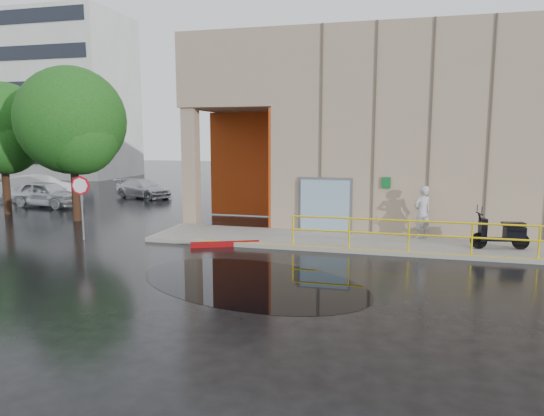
{
  "coord_description": "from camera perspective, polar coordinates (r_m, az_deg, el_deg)",
  "views": [
    {
      "loc": [
        2.79,
        -12.7,
        3.81
      ],
      "look_at": [
        -1.19,
        3.0,
        1.42
      ],
      "focal_mm": 32.0,
      "sensor_mm": 36.0,
      "label": 1
    }
  ],
  "objects": [
    {
      "name": "tree_near",
      "position": [
        23.51,
        -22.31,
        9.04
      ],
      "size": [
        4.77,
        4.77,
        6.91
      ],
      "rotation": [
        0.0,
        0.0,
        0.16
      ],
      "color": "black",
      "rests_on": "ground"
    },
    {
      "name": "sidewalk",
      "position": [
        17.65,
        17.87,
        -4.25
      ],
      "size": [
        20.0,
        3.0,
        0.15
      ],
      "primitive_type": "cube",
      "color": "gray",
      "rests_on": "ground"
    },
    {
      "name": "guardrail",
      "position": [
        16.23,
        19.14,
        -3.21
      ],
      "size": [
        9.56,
        0.06,
        1.03
      ],
      "color": "yellow",
      "rests_on": "sidewalk"
    },
    {
      "name": "person",
      "position": [
        18.3,
        17.26,
        -0.48
      ],
      "size": [
        0.84,
        0.78,
        1.92
      ],
      "primitive_type": "imported",
      "rotation": [
        0.0,
        0.0,
        3.77
      ],
      "color": "#B3B2B7",
      "rests_on": "sidewalk"
    },
    {
      "name": "car_b",
      "position": [
        32.3,
        -25.74,
        2.14
      ],
      "size": [
        4.89,
        2.39,
        1.54
      ],
      "primitive_type": "imported",
      "rotation": [
        0.0,
        0.0,
        1.74
      ],
      "color": "silver",
      "rests_on": "ground"
    },
    {
      "name": "tree_far",
      "position": [
        27.21,
        -29.11,
        7.87
      ],
      "size": [
        4.45,
        4.45,
        6.47
      ],
      "rotation": [
        0.0,
        0.0,
        -0.07
      ],
      "color": "black",
      "rests_on": "ground"
    },
    {
      "name": "scooter",
      "position": [
        17.52,
        25.39,
        -1.74
      ],
      "size": [
        1.9,
        0.87,
        1.44
      ],
      "rotation": [
        0.0,
        0.0,
        0.16
      ],
      "color": "black",
      "rests_on": "sidewalk"
    },
    {
      "name": "car_c",
      "position": [
        31.59,
        -14.9,
        2.23
      ],
      "size": [
        4.34,
        2.89,
        1.17
      ],
      "primitive_type": "imported",
      "rotation": [
        0.0,
        0.0,
        1.23
      ],
      "color": "silver",
      "rests_on": "ground"
    },
    {
      "name": "stop_sign",
      "position": [
        19.14,
        -21.57,
        1.65
      ],
      "size": [
        0.72,
        0.14,
        2.4
      ],
      "rotation": [
        0.0,
        0.0,
        -0.25
      ],
      "color": "slate",
      "rests_on": "ground"
    },
    {
      "name": "car_a",
      "position": [
        29.38,
        -24.95,
        1.54
      ],
      "size": [
        4.36,
        2.22,
        1.42
      ],
      "primitive_type": "imported",
      "rotation": [
        0.0,
        0.0,
        1.44
      ],
      "color": "silver",
      "rests_on": "ground"
    },
    {
      "name": "building",
      "position": [
        23.81,
        20.04,
        8.83
      ],
      "size": [
        20.0,
        10.17,
        8.0
      ],
      "color": "gray",
      "rests_on": "ground"
    },
    {
      "name": "red_curb",
      "position": [
        17.07,
        -5.54,
        -4.25
      ],
      "size": [
        2.27,
        1.13,
        0.18
      ],
      "primitive_type": "cube",
      "rotation": [
        0.0,
        0.0,
        0.41
      ],
      "color": "maroon",
      "rests_on": "ground"
    },
    {
      "name": "ground",
      "position": [
        13.55,
        1.78,
        -7.95
      ],
      "size": [
        120.0,
        120.0,
        0.0
      ],
      "primitive_type": "plane",
      "color": "black",
      "rests_on": "ground"
    },
    {
      "name": "distant_building",
      "position": [
        51.15,
        -23.35,
        11.84
      ],
      "size": [
        12.0,
        8.08,
        15.0
      ],
      "color": "beige",
      "rests_on": "ground"
    },
    {
      "name": "puddle",
      "position": [
        12.97,
        -2.48,
        -8.7
      ],
      "size": [
        7.61,
        5.99,
        0.01
      ],
      "primitive_type": "cube",
      "rotation": [
        0.0,
        0.0,
        -0.32
      ],
      "color": "black",
      "rests_on": "ground"
    }
  ]
}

